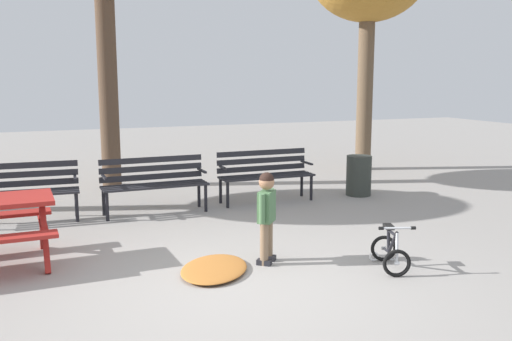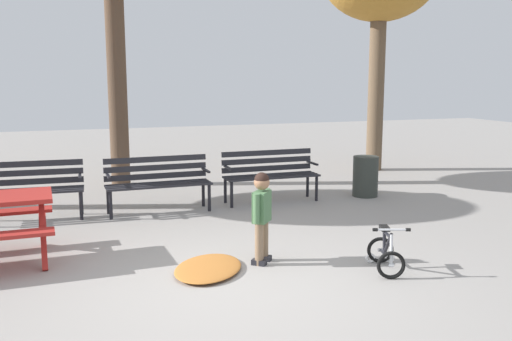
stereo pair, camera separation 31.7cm
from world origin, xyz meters
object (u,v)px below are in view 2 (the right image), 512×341
at_px(child_standing, 262,210).
at_px(kids_bicycle, 386,253).
at_px(park_bench_far_left, 27,185).
at_px(park_bench_left, 158,179).
at_px(trash_bin, 365,176).
at_px(park_bench_right, 270,171).

distance_m(child_standing, kids_bicycle, 1.42).
distance_m(park_bench_far_left, park_bench_left, 1.90).
bearing_deg(park_bench_left, park_bench_far_left, 175.51).
bearing_deg(trash_bin, kids_bicycle, -117.13).
distance_m(park_bench_left, park_bench_right, 1.90).
bearing_deg(child_standing, park_bench_right, 67.50).
distance_m(park_bench_left, kids_bicycle, 4.00).
relative_size(park_bench_left, trash_bin, 2.28).
bearing_deg(trash_bin, park_bench_left, 178.81).
bearing_deg(kids_bicycle, trash_bin, 62.87).
height_order(park_bench_right, trash_bin, park_bench_right).
bearing_deg(kids_bicycle, park_bench_far_left, 135.55).
height_order(park_bench_left, kids_bicycle, park_bench_left).
xyz_separation_m(park_bench_far_left, park_bench_left, (1.89, -0.15, 0.00)).
bearing_deg(kids_bicycle, park_bench_right, 89.26).
distance_m(park_bench_right, kids_bicycle, 3.66).
xyz_separation_m(park_bench_right, trash_bin, (1.72, -0.19, -0.16)).
relative_size(park_bench_right, child_standing, 1.54).
bearing_deg(trash_bin, child_standing, -136.84).
distance_m(park_bench_far_left, child_standing, 3.94).
distance_m(park_bench_right, trash_bin, 1.74).
bearing_deg(park_bench_far_left, child_standing, -49.28).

